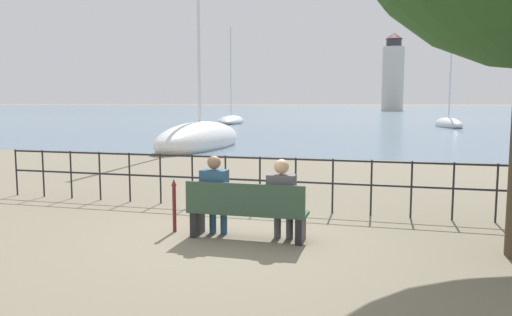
{
  "coord_description": "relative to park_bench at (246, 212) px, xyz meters",
  "views": [
    {
      "loc": [
        2.1,
        -7.28,
        2.12
      ],
      "look_at": [
        0.0,
        0.5,
        1.21
      ],
      "focal_mm": 35.0,
      "sensor_mm": 36.0,
      "label": 1
    }
  ],
  "objects": [
    {
      "name": "closed_umbrella",
      "position": [
        -1.26,
        0.13,
        0.05
      ],
      "size": [
        0.09,
        0.09,
        0.88
      ],
      "color": "maroon",
      "rests_on": "ground_plane"
    },
    {
      "name": "harbor_water",
      "position": [
        0.0,
        161.44,
        -0.43
      ],
      "size": [
        600.0,
        300.0,
        0.01
      ],
      "color": "slate",
      "rests_on": "ground_plane"
    },
    {
      "name": "park_bench",
      "position": [
        0.0,
        0.0,
        0.0
      ],
      "size": [
        1.87,
        0.45,
        0.9
      ],
      "color": "#334C38",
      "rests_on": "ground_plane"
    },
    {
      "name": "ground_plane",
      "position": [
        0.0,
        0.06,
        -0.44
      ],
      "size": [
        1000.0,
        1000.0,
        0.0
      ],
      "primitive_type": "plane",
      "color": "#7A705B"
    },
    {
      "name": "sailboat_3",
      "position": [
        -6.37,
        14.26,
        -0.05
      ],
      "size": [
        2.65,
        7.8,
        12.19
      ],
      "rotation": [
        0.0,
        0.0,
        -0.03
      ],
      "color": "white",
      "rests_on": "ground_plane"
    },
    {
      "name": "sailboat_1",
      "position": [
        6.86,
        37.87,
        -0.13
      ],
      "size": [
        2.64,
        6.03,
        9.68
      ],
      "rotation": [
        0.0,
        0.0,
        0.18
      ],
      "color": "silver",
      "rests_on": "ground_plane"
    },
    {
      "name": "sailboat_2",
      "position": [
        -13.52,
        40.98,
        -0.18
      ],
      "size": [
        4.16,
        9.06,
        9.87
      ],
      "rotation": [
        0.0,
        0.0,
        0.21
      ],
      "color": "silver",
      "rests_on": "ground_plane"
    },
    {
      "name": "harbor_lighthouse",
      "position": [
        2.38,
        121.2,
        8.36
      ],
      "size": [
        5.2,
        5.2,
        18.92
      ],
      "color": "beige",
      "rests_on": "ground_plane"
    },
    {
      "name": "promenade_railing",
      "position": [
        0.0,
        2.19,
        0.26
      ],
      "size": [
        12.2,
        0.04,
        1.05
      ],
      "color": "black",
      "rests_on": "ground_plane"
    },
    {
      "name": "seated_person_left",
      "position": [
        -0.54,
        0.08,
        0.27
      ],
      "size": [
        0.42,
        0.35,
        1.29
      ],
      "color": "navy",
      "rests_on": "ground_plane"
    },
    {
      "name": "seated_person_right",
      "position": [
        0.54,
        0.08,
        0.26
      ],
      "size": [
        0.43,
        0.35,
        1.26
      ],
      "color": "#4C4C51",
      "rests_on": "ground_plane"
    }
  ]
}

